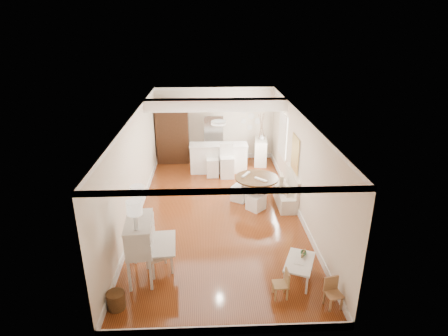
{
  "coord_description": "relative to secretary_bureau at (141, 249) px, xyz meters",
  "views": [
    {
      "loc": [
        -0.26,
        -9.49,
        5.1
      ],
      "look_at": [
        0.17,
        0.3,
        1.23
      ],
      "focal_mm": 30.0,
      "sensor_mm": 36.0,
      "label": 1
    }
  ],
  "objects": [
    {
      "name": "slip_chair_far",
      "position": [
        2.37,
        3.52,
        -0.22
      ],
      "size": [
        0.61,
        0.6,
        0.91
      ],
      "primitive_type": "cube",
      "rotation": [
        0.0,
        0.0,
        -2.11
      ],
      "color": "white",
      "rests_on": "ground"
    },
    {
      "name": "pantry_cabinet",
      "position": [
        0.1,
        6.98,
        0.48
      ],
      "size": [
        1.2,
        0.6,
        2.3
      ],
      "primitive_type": "cube",
      "color": "#381E11",
      "rests_on": "ground"
    },
    {
      "name": "gustavian_armchair",
      "position": [
        0.34,
        0.14,
        -0.21
      ],
      "size": [
        0.71,
        0.71,
        0.92
      ],
      "primitive_type": "cube",
      "rotation": [
        0.0,
        0.0,
        2.03
      ],
      "color": "silver",
      "rests_on": "ground"
    },
    {
      "name": "wicker_basket",
      "position": [
        -0.35,
        -0.95,
        -0.5
      ],
      "size": [
        0.36,
        0.36,
        0.34
      ],
      "primitive_type": "cylinder",
      "rotation": [
        0.0,
        0.0,
        -0.05
      ],
      "color": "#4F3218",
      "rests_on": "ground"
    },
    {
      "name": "banquette",
      "position": [
        3.69,
        3.3,
        -0.18
      ],
      "size": [
        0.52,
        1.6,
        0.98
      ],
      "primitive_type": "cube",
      "color": "silver",
      "rests_on": "ground"
    },
    {
      "name": "bar_stool_right",
      "position": [
        2.07,
        5.34,
        -0.08
      ],
      "size": [
        0.49,
        0.49,
        1.17
      ],
      "primitive_type": "cube",
      "rotation": [
        0.0,
        0.0,
        0.04
      ],
      "color": "white",
      "rests_on": "ground"
    },
    {
      "name": "kids_chair_c",
      "position": [
        3.76,
        -1.1,
        -0.37
      ],
      "size": [
        0.35,
        0.35,
        0.61
      ],
      "primitive_type": "cube",
      "rotation": [
        0.0,
        0.0,
        0.21
      ],
      "color": "#A07149",
      "rests_on": "ground"
    },
    {
      "name": "branch_vase",
      "position": [
        3.43,
        6.6,
        0.38
      ],
      "size": [
        0.24,
        0.24,
        0.2
      ],
      "primitive_type": "imported",
      "rotation": [
        0.0,
        0.0,
        -0.29
      ],
      "color": "silver",
      "rests_on": "sideboard"
    },
    {
      "name": "room",
      "position": [
        1.74,
        3.12,
        1.31
      ],
      "size": [
        9.0,
        9.04,
        2.82
      ],
      "color": "brown",
      "rests_on": "ground"
    },
    {
      "name": "secretary_bureau",
      "position": [
        0.0,
        0.0,
        0.0
      ],
      "size": [
        1.13,
        1.15,
        1.34
      ],
      "primitive_type": "cube",
      "rotation": [
        0.0,
        0.0,
        0.08
      ],
      "color": "beige",
      "rests_on": "ground"
    },
    {
      "name": "pencil_cup",
      "position": [
        3.42,
        -0.05,
        -0.18
      ],
      "size": [
        0.14,
        0.14,
        0.1
      ],
      "primitive_type": "imported",
      "rotation": [
        0.0,
        0.0,
        -0.16
      ],
      "color": "#528C57",
      "rests_on": "kids_table"
    },
    {
      "name": "sideboard",
      "position": [
        3.42,
        6.64,
        -0.19
      ],
      "size": [
        0.57,
        1.05,
        0.95
      ],
      "primitive_type": "cube",
      "rotation": [
        0.0,
        0.0,
        -0.13
      ],
      "color": "white",
      "rests_on": "ground"
    },
    {
      "name": "kids_chair_b",
      "position": [
        3.33,
        0.01,
        -0.4
      ],
      "size": [
        0.36,
        0.36,
        0.54
      ],
      "primitive_type": "cube",
      "rotation": [
        0.0,
        0.0,
        -2.12
      ],
      "color": "#9C7A47",
      "rests_on": "ground"
    },
    {
      "name": "breakfast_counter",
      "position": [
        1.8,
        5.9,
        -0.16
      ],
      "size": [
        2.05,
        0.65,
        1.03
      ],
      "primitive_type": "cube",
      "color": "white",
      "rests_on": "ground"
    },
    {
      "name": "kids_chair_a",
      "position": [
        2.81,
        -0.78,
        -0.37
      ],
      "size": [
        0.3,
        0.3,
        0.61
      ],
      "primitive_type": "cube",
      "rotation": [
        0.0,
        0.0,
        -1.53
      ],
      "color": "#A07B48",
      "rests_on": "ground"
    },
    {
      "name": "dining_table",
      "position": [
        2.83,
        3.25,
        -0.24
      ],
      "size": [
        1.26,
        1.26,
        0.86
      ],
      "primitive_type": "cylinder",
      "rotation": [
        0.0,
        0.0,
        0.0
      ],
      "color": "#4A3018",
      "rests_on": "ground"
    },
    {
      "name": "kids_table",
      "position": [
        3.3,
        -0.26,
        -0.45
      ],
      "size": [
        0.84,
        1.03,
        0.45
      ],
      "primitive_type": "cube",
      "rotation": [
        0.0,
        0.0,
        -0.39
      ],
      "color": "silver",
      "rests_on": "ground"
    },
    {
      "name": "bar_stool_left",
      "position": [
        1.58,
        5.45,
        -0.16
      ],
      "size": [
        0.41,
        0.41,
        1.02
      ],
      "primitive_type": "cube",
      "rotation": [
        0.0,
        0.0,
        0.01
      ],
      "color": "white",
      "rests_on": "ground"
    },
    {
      "name": "slip_chair_near",
      "position": [
        2.78,
        2.92,
        -0.22
      ],
      "size": [
        0.61,
        0.61,
        0.9
      ],
      "primitive_type": "cube",
      "rotation": [
        0.0,
        0.0,
        -0.8
      ],
      "color": "white",
      "rests_on": "ground"
    },
    {
      "name": "fridge",
      "position": [
        2.0,
        6.95,
        0.23
      ],
      "size": [
        0.75,
        0.65,
        1.8
      ],
      "primitive_type": "imported",
      "color": "silver",
      "rests_on": "ground"
    }
  ]
}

